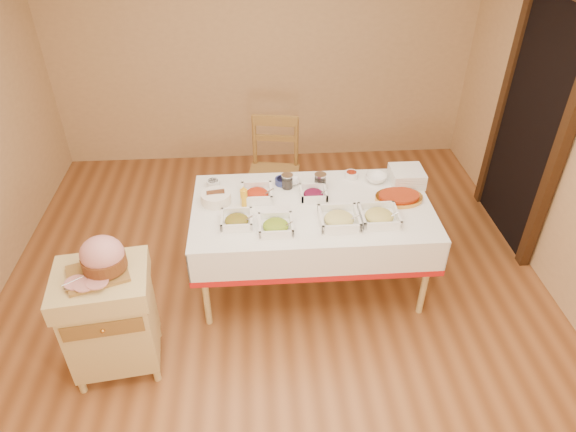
% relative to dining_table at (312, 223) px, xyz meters
% --- Properties ---
extents(room_shell, '(5.00, 5.00, 5.00)m').
position_rel_dining_table_xyz_m(room_shell, '(-0.30, -0.30, 0.70)').
color(room_shell, brown).
rests_on(room_shell, ground).
extents(doorway, '(0.09, 1.10, 2.20)m').
position_rel_dining_table_xyz_m(doorway, '(1.90, 0.60, 0.51)').
color(doorway, black).
rests_on(doorway, ground).
extents(dining_table, '(1.82, 1.02, 0.76)m').
position_rel_dining_table_xyz_m(dining_table, '(0.00, 0.00, 0.00)').
color(dining_table, '#D2B874').
rests_on(dining_table, ground).
extents(butcher_cart, '(0.64, 0.56, 0.83)m').
position_rel_dining_table_xyz_m(butcher_cart, '(-1.41, -0.75, -0.13)').
color(butcher_cart, '#D2B874').
rests_on(butcher_cart, ground).
extents(dining_chair, '(0.52, 0.50, 1.02)m').
position_rel_dining_table_xyz_m(dining_chair, '(-0.25, 0.93, -0.08)').
color(dining_chair, olive).
rests_on(dining_chair, ground).
extents(ham_on_board, '(0.38, 0.36, 0.25)m').
position_rel_dining_table_xyz_m(ham_on_board, '(-1.37, -0.72, 0.34)').
color(ham_on_board, olive).
rests_on(ham_on_board, butcher_cart).
extents(serving_dish_a, '(0.23, 0.23, 0.10)m').
position_rel_dining_table_xyz_m(serving_dish_a, '(-0.57, -0.19, 0.19)').
color(serving_dish_a, white).
rests_on(serving_dish_a, dining_table).
extents(serving_dish_b, '(0.24, 0.24, 0.10)m').
position_rel_dining_table_xyz_m(serving_dish_b, '(-0.29, -0.27, 0.19)').
color(serving_dish_b, white).
rests_on(serving_dish_b, dining_table).
extents(serving_dish_c, '(0.28, 0.28, 0.12)m').
position_rel_dining_table_xyz_m(serving_dish_c, '(0.17, -0.23, 0.20)').
color(serving_dish_c, white).
rests_on(serving_dish_c, dining_table).
extents(serving_dish_d, '(0.28, 0.28, 0.10)m').
position_rel_dining_table_xyz_m(serving_dish_d, '(0.47, -0.21, 0.20)').
color(serving_dish_d, white).
rests_on(serving_dish_d, dining_table).
extents(serving_dish_e, '(0.25, 0.24, 0.11)m').
position_rel_dining_table_xyz_m(serving_dish_e, '(-0.42, 0.14, 0.20)').
color(serving_dish_e, white).
rests_on(serving_dish_e, dining_table).
extents(serving_dish_f, '(0.21, 0.20, 0.10)m').
position_rel_dining_table_xyz_m(serving_dish_f, '(0.02, 0.12, 0.19)').
color(serving_dish_f, white).
rests_on(serving_dish_f, dining_table).
extents(small_bowl_left, '(0.11, 0.11, 0.05)m').
position_rel_dining_table_xyz_m(small_bowl_left, '(-0.76, 0.34, 0.19)').
color(small_bowl_left, white).
rests_on(small_bowl_left, dining_table).
extents(small_bowl_mid, '(0.12, 0.12, 0.05)m').
position_rel_dining_table_xyz_m(small_bowl_mid, '(-0.21, 0.33, 0.19)').
color(small_bowl_mid, navy).
rests_on(small_bowl_mid, dining_table).
extents(small_bowl_right, '(0.11, 0.11, 0.05)m').
position_rel_dining_table_xyz_m(small_bowl_right, '(0.37, 0.39, 0.19)').
color(small_bowl_right, white).
rests_on(small_bowl_right, dining_table).
extents(bowl_white_imported, '(0.15, 0.15, 0.03)m').
position_rel_dining_table_xyz_m(bowl_white_imported, '(-0.13, 0.33, 0.18)').
color(bowl_white_imported, white).
rests_on(bowl_white_imported, dining_table).
extents(bowl_small_imported, '(0.22, 0.22, 0.05)m').
position_rel_dining_table_xyz_m(bowl_small_imported, '(0.55, 0.32, 0.19)').
color(bowl_small_imported, white).
rests_on(bowl_small_imported, dining_table).
extents(preserve_jar_left, '(0.09, 0.09, 0.12)m').
position_rel_dining_table_xyz_m(preserve_jar_left, '(-0.17, 0.27, 0.21)').
color(preserve_jar_left, silver).
rests_on(preserve_jar_left, dining_table).
extents(preserve_jar_right, '(0.10, 0.10, 0.12)m').
position_rel_dining_table_xyz_m(preserve_jar_right, '(0.09, 0.26, 0.22)').
color(preserve_jar_right, silver).
rests_on(preserve_jar_right, dining_table).
extents(mustard_bottle, '(0.06, 0.06, 0.17)m').
position_rel_dining_table_xyz_m(mustard_bottle, '(-0.51, 0.05, 0.24)').
color(mustard_bottle, gold).
rests_on(mustard_bottle, dining_table).
extents(bread_basket, '(0.23, 0.23, 0.10)m').
position_rel_dining_table_xyz_m(bread_basket, '(-0.73, 0.10, 0.20)').
color(bread_basket, white).
rests_on(bread_basket, dining_table).
extents(plate_stack, '(0.26, 0.26, 0.13)m').
position_rel_dining_table_xyz_m(plate_stack, '(0.79, 0.27, 0.22)').
color(plate_stack, white).
rests_on(plate_stack, dining_table).
extents(brass_platter, '(0.37, 0.26, 0.05)m').
position_rel_dining_table_xyz_m(brass_platter, '(0.68, 0.04, 0.18)').
color(brass_platter, gold).
rests_on(brass_platter, dining_table).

